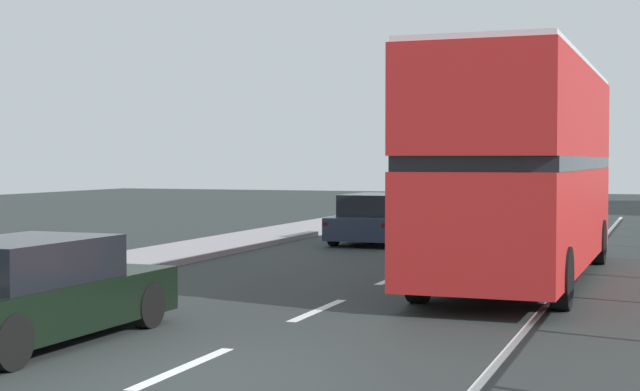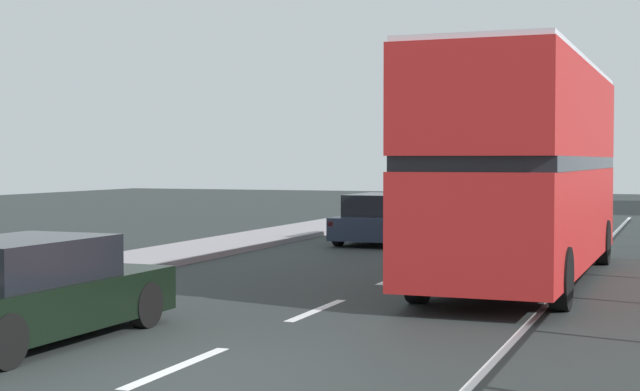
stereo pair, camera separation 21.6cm
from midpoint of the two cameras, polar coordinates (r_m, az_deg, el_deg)
The scene contains 5 objects.
ground_plane at distance 10.80m, azimuth -9.69°, elevation -10.72°, with size 74.78×120.00×0.10m, color #292E2E.
lane_paint_markings at distance 17.82m, azimuth 9.30°, elevation -5.46°, with size 3.42×46.00×0.01m.
double_decker_bus_red at distance 18.95m, azimuth 11.60°, elevation 1.78°, with size 2.66×10.13×4.19m.
hatchback_car_near at distance 12.90m, azimuth -17.27°, elevation -5.53°, with size 1.88×4.36×1.35m.
sedan_car_ahead at distance 27.42m, azimuth 3.33°, elevation -1.40°, with size 1.95×4.57×1.38m.
Camera 1 is at (5.13, -9.18, 2.34)m, focal length 54.04 mm.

